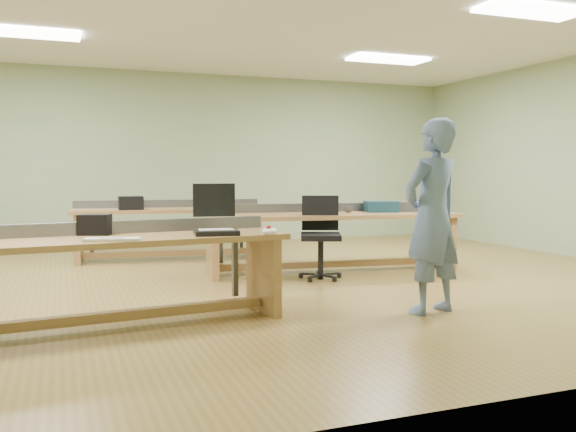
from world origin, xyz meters
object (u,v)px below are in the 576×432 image
object	(u,v)px
workbench_back	(170,222)
workbench_front	(122,260)
person	(432,216)
task_chair	(321,248)
parts_bin_teal	(381,206)
parts_bin_grey	(408,206)
laptop_base	(216,232)
camera_bag	(95,225)
drinks_can	(304,210)
mug	(348,209)
workbench_mid	(330,228)

from	to	relation	value
workbench_back	workbench_front	bearing A→B (deg)	-99.03
workbench_back	person	world-z (taller)	person
task_chair	parts_bin_teal	distance (m)	1.26
parts_bin_teal	parts_bin_grey	world-z (taller)	parts_bin_teal
laptop_base	task_chair	size ratio (longest dim) A/B	0.37
camera_bag	workbench_back	bearing A→B (deg)	89.18
workbench_front	workbench_back	distance (m)	3.84
parts_bin_grey	drinks_can	xyz separation A→B (m)	(-1.52, -0.06, -0.01)
workbench_front	parts_bin_grey	size ratio (longest dim) A/B	5.78
workbench_front	camera_bag	world-z (taller)	camera_bag
workbench_front	workbench_back	size ratio (longest dim) A/B	1.01
mug	person	bearing A→B (deg)	-98.66
workbench_front	camera_bag	xyz separation A→B (m)	(-0.19, 0.23, 0.28)
parts_bin_teal	camera_bag	bearing A→B (deg)	-155.07
mug	drinks_can	xyz separation A→B (m)	(-0.67, -0.12, 0.01)
workbench_mid	parts_bin_teal	xyz separation A→B (m)	(0.74, 0.02, 0.26)
laptop_base	parts_bin_grey	distance (m)	3.75
workbench_back	drinks_can	world-z (taller)	drinks_can
camera_bag	drinks_can	size ratio (longest dim) A/B	2.32
workbench_mid	drinks_can	xyz separation A→B (m)	(-0.39, -0.06, 0.24)
task_chair	drinks_can	xyz separation A→B (m)	(-0.05, 0.38, 0.44)
parts_bin_grey	drinks_can	distance (m)	1.52
camera_bag	mug	world-z (taller)	camera_bag
workbench_back	camera_bag	bearing A→B (deg)	-102.88
parts_bin_grey	parts_bin_teal	bearing A→B (deg)	175.97
workbench_front	laptop_base	distance (m)	0.81
parts_bin_grey	drinks_can	size ratio (longest dim) A/B	4.34
workbench_mid	task_chair	world-z (taller)	task_chair
laptop_base	workbench_back	bearing A→B (deg)	93.72
camera_bag	drinks_can	distance (m)	3.07
camera_bag	mug	distance (m)	3.70
mug	parts_bin_teal	bearing A→B (deg)	-3.84
workbench_front	workbench_mid	bearing A→B (deg)	29.14
camera_bag	parts_bin_grey	bearing A→B (deg)	40.93
workbench_back	parts_bin_grey	bearing A→B (deg)	-25.01
drinks_can	person	bearing A→B (deg)	-83.03
mug	workbench_front	bearing A→B (deg)	-147.01
task_chair	drinks_can	distance (m)	0.59
laptop_base	parts_bin_teal	bearing A→B (deg)	44.33
camera_bag	mug	size ratio (longest dim) A/B	2.27
workbench_front	parts_bin_grey	distance (m)	4.38
workbench_back	parts_bin_teal	world-z (taller)	parts_bin_teal
workbench_mid	workbench_front	bearing A→B (deg)	-137.64
laptop_base	person	bearing A→B (deg)	-3.73
parts_bin_grey	mug	distance (m)	0.86
workbench_mid	person	size ratio (longest dim) A/B	1.89
person	parts_bin_teal	bearing A→B (deg)	-124.32
laptop_base	camera_bag	bearing A→B (deg)	168.13
workbench_back	parts_bin_grey	distance (m)	3.41
workbench_back	mug	distance (m)	2.68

